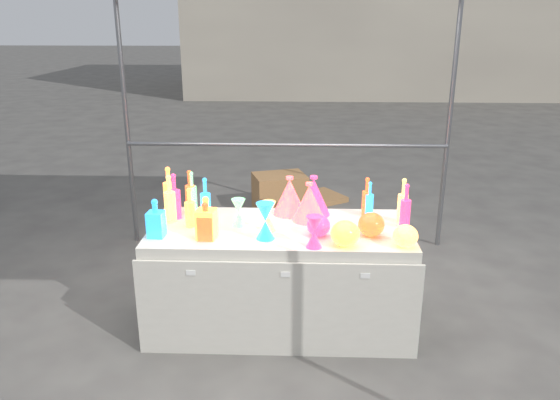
{
  "coord_description": "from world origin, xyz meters",
  "views": [
    {
      "loc": [
        0.13,
        -3.52,
        2.14
      ],
      "look_at": [
        0.0,
        0.0,
        0.95
      ],
      "focal_mm": 35.0,
      "sensor_mm": 36.0,
      "label": 1
    }
  ],
  "objects_px": {
    "cardboard_box_closed": "(280,192)",
    "decanter_0": "(206,218)",
    "display_table": "(280,277)",
    "bottle_0": "(169,188)",
    "globe_0": "(345,235)",
    "lampshade_0": "(290,195)"
  },
  "relations": [
    {
      "from": "cardboard_box_closed",
      "to": "bottle_0",
      "type": "distance_m",
      "value": 2.37
    },
    {
      "from": "decanter_0",
      "to": "lampshade_0",
      "type": "distance_m",
      "value": 0.72
    },
    {
      "from": "globe_0",
      "to": "bottle_0",
      "type": "bearing_deg",
      "value": 152.8
    },
    {
      "from": "lampshade_0",
      "to": "cardboard_box_closed",
      "type": "bearing_deg",
      "value": 94.53
    },
    {
      "from": "cardboard_box_closed",
      "to": "lampshade_0",
      "type": "relative_size",
      "value": 2.01
    },
    {
      "from": "display_table",
      "to": "bottle_0",
      "type": "height_order",
      "value": "bottle_0"
    },
    {
      "from": "bottle_0",
      "to": "globe_0",
      "type": "bearing_deg",
      "value": -27.2
    },
    {
      "from": "display_table",
      "to": "bottle_0",
      "type": "distance_m",
      "value": 1.07
    },
    {
      "from": "display_table",
      "to": "bottle_0",
      "type": "relative_size",
      "value": 5.55
    },
    {
      "from": "display_table",
      "to": "globe_0",
      "type": "height_order",
      "value": "globe_0"
    },
    {
      "from": "globe_0",
      "to": "lampshade_0",
      "type": "bearing_deg",
      "value": 121.98
    },
    {
      "from": "globe_0",
      "to": "decanter_0",
      "type": "bearing_deg",
      "value": 173.97
    },
    {
      "from": "cardboard_box_closed",
      "to": "decanter_0",
      "type": "relative_size",
      "value": 2.01
    },
    {
      "from": "bottle_0",
      "to": "display_table",
      "type": "bearing_deg",
      "value": -22.92
    },
    {
      "from": "decanter_0",
      "to": "bottle_0",
      "type": "bearing_deg",
      "value": 131.04
    },
    {
      "from": "globe_0",
      "to": "cardboard_box_closed",
      "type": "bearing_deg",
      "value": 100.62
    },
    {
      "from": "cardboard_box_closed",
      "to": "globe_0",
      "type": "xyz_separation_m",
      "value": [
        0.52,
        -2.79,
        0.61
      ]
    },
    {
      "from": "display_table",
      "to": "decanter_0",
      "type": "bearing_deg",
      "value": -157.04
    },
    {
      "from": "bottle_0",
      "to": "globe_0",
      "type": "xyz_separation_m",
      "value": [
        1.27,
        -0.66,
        -0.09
      ]
    },
    {
      "from": "lampshade_0",
      "to": "display_table",
      "type": "bearing_deg",
      "value": -101.16
    },
    {
      "from": "decanter_0",
      "to": "globe_0",
      "type": "height_order",
      "value": "decanter_0"
    },
    {
      "from": "cardboard_box_closed",
      "to": "lampshade_0",
      "type": "xyz_separation_m",
      "value": [
        0.16,
        -2.2,
        0.68
      ]
    }
  ]
}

